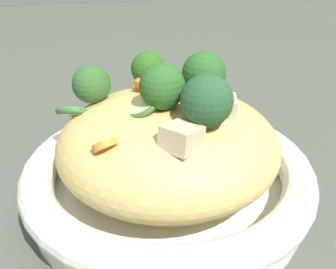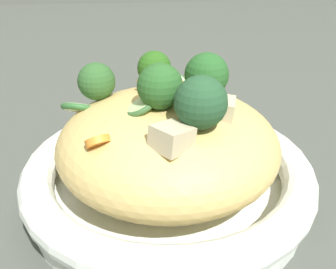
% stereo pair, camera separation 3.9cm
% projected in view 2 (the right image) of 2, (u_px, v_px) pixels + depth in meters
% --- Properties ---
extents(ground_plane, '(3.00, 3.00, 0.00)m').
position_uv_depth(ground_plane, '(168.00, 196.00, 0.43)').
color(ground_plane, '#464A43').
extents(serving_bowl, '(0.32, 0.32, 0.06)m').
position_uv_depth(serving_bowl, '(168.00, 176.00, 0.42)').
color(serving_bowl, white).
rests_on(serving_bowl, ground_plane).
extents(noodle_heap, '(0.24, 0.24, 0.11)m').
position_uv_depth(noodle_heap, '(168.00, 143.00, 0.40)').
color(noodle_heap, tan).
rests_on(noodle_heap, serving_bowl).
extents(broccoli_florets, '(0.17, 0.17, 0.07)m').
position_uv_depth(broccoli_florets, '(168.00, 84.00, 0.37)').
color(broccoli_florets, '#96B370').
rests_on(broccoli_florets, serving_bowl).
extents(carrot_coins, '(0.16, 0.13, 0.04)m').
position_uv_depth(carrot_coins, '(150.00, 94.00, 0.41)').
color(carrot_coins, orange).
rests_on(carrot_coins, serving_bowl).
extents(zucchini_slices, '(0.14, 0.16, 0.05)m').
position_uv_depth(zucchini_slices, '(127.00, 98.00, 0.41)').
color(zucchini_slices, beige).
rests_on(zucchini_slices, serving_bowl).
extents(chicken_chunks, '(0.08, 0.09, 0.03)m').
position_uv_depth(chicken_chunks, '(196.00, 123.00, 0.33)').
color(chicken_chunks, '#C8BA94').
rests_on(chicken_chunks, serving_bowl).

